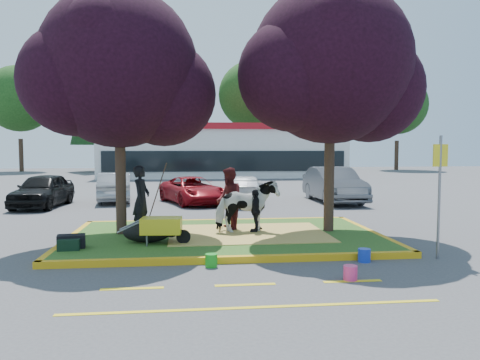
{
  "coord_description": "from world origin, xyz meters",
  "views": [
    {
      "loc": [
        -1.03,
        -12.4,
        2.47
      ],
      "look_at": [
        0.44,
        0.5,
        1.57
      ],
      "focal_mm": 35.0,
      "sensor_mm": 36.0,
      "label": 1
    }
  ],
  "objects": [
    {
      "name": "ground",
      "position": [
        0.0,
        0.0,
        0.0
      ],
      "size": [
        90.0,
        90.0,
        0.0
      ],
      "primitive_type": "plane",
      "color": "#424244",
      "rests_on": "ground"
    },
    {
      "name": "median_island",
      "position": [
        0.0,
        0.0,
        0.07
      ],
      "size": [
        8.0,
        5.0,
        0.15
      ],
      "primitive_type": "cube",
      "color": "#265119",
      "rests_on": "ground"
    },
    {
      "name": "curb_near",
      "position": [
        0.0,
        -2.58,
        0.07
      ],
      "size": [
        8.3,
        0.16,
        0.15
      ],
      "primitive_type": "cube",
      "color": "gold",
      "rests_on": "ground"
    },
    {
      "name": "curb_far",
      "position": [
        0.0,
        2.58,
        0.07
      ],
      "size": [
        8.3,
        0.16,
        0.15
      ],
      "primitive_type": "cube",
      "color": "gold",
      "rests_on": "ground"
    },
    {
      "name": "curb_left",
      "position": [
        -4.08,
        0.0,
        0.07
      ],
      "size": [
        0.16,
        5.3,
        0.15
      ],
      "primitive_type": "cube",
      "color": "gold",
      "rests_on": "ground"
    },
    {
      "name": "curb_right",
      "position": [
        4.08,
        0.0,
        0.07
      ],
      "size": [
        0.16,
        5.3,
        0.15
      ],
      "primitive_type": "cube",
      "color": "gold",
      "rests_on": "ground"
    },
    {
      "name": "straw_bedding",
      "position": [
        0.6,
        0.0,
        0.15
      ],
      "size": [
        4.2,
        3.0,
        0.01
      ],
      "primitive_type": "cube",
      "color": "#D1B856",
      "rests_on": "median_island"
    },
    {
      "name": "tree_purple_left",
      "position": [
        -2.78,
        0.38,
        4.36
      ],
      "size": [
        5.06,
        4.2,
        6.51
      ],
      "color": "black",
      "rests_on": "median_island"
    },
    {
      "name": "tree_purple_right",
      "position": [
        2.92,
        0.18,
        4.56
      ],
      "size": [
        5.3,
        4.4,
        6.82
      ],
      "color": "black",
      "rests_on": "median_island"
    },
    {
      "name": "fire_lane_stripe_a",
      "position": [
        -2.0,
        -4.2,
        0.0
      ],
      "size": [
        1.1,
        0.12,
        0.01
      ],
      "primitive_type": "cube",
      "color": "yellow",
      "rests_on": "ground"
    },
    {
      "name": "fire_lane_stripe_b",
      "position": [
        0.0,
        -4.2,
        0.0
      ],
      "size": [
        1.1,
        0.12,
        0.01
      ],
      "primitive_type": "cube",
      "color": "yellow",
      "rests_on": "ground"
    },
    {
      "name": "fire_lane_stripe_c",
      "position": [
        2.0,
        -4.2,
        0.0
      ],
      "size": [
        1.1,
        0.12,
        0.01
      ],
      "primitive_type": "cube",
      "color": "yellow",
      "rests_on": "ground"
    },
    {
      "name": "fire_lane_long",
      "position": [
        0.0,
        -5.4,
        0.0
      ],
      "size": [
        6.0,
        0.1,
        0.01
      ],
      "primitive_type": "cube",
      "color": "yellow",
      "rests_on": "ground"
    },
    {
      "name": "retail_building",
      "position": [
        2.0,
        27.98,
        2.25
      ],
      "size": [
        20.4,
        8.4,
        4.4
      ],
      "color": "silver",
      "rests_on": "ground"
    },
    {
      "name": "treeline",
      "position": [
        1.23,
        37.61,
        7.73
      ],
      "size": [
        46.58,
        7.8,
        14.63
      ],
      "color": "black",
      "rests_on": "ground"
    },
    {
      "name": "cow",
      "position": [
        0.59,
        0.19,
        0.87
      ],
      "size": [
        1.84,
        1.21,
        1.43
      ],
      "primitive_type": "imported",
      "rotation": [
        0.0,
        0.0,
        1.85
      ],
      "color": "white",
      "rests_on": "median_island"
    },
    {
      "name": "calf",
      "position": [
        -2.0,
        -0.86,
        0.41
      ],
      "size": [
        1.35,
        1.01,
        0.52
      ],
      "primitive_type": "ellipsoid",
      "rotation": [
        0.0,
        0.0,
        0.3
      ],
      "color": "black",
      "rests_on": "median_island"
    },
    {
      "name": "handler",
      "position": [
        -2.28,
        0.56,
        1.06
      ],
      "size": [
        0.61,
        0.76,
        1.83
      ],
      "primitive_type": "imported",
      "rotation": [
        0.0,
        0.0,
        1.28
      ],
      "color": "black",
      "rests_on": "median_island"
    },
    {
      "name": "visitor_a",
      "position": [
        0.14,
        0.61,
        1.03
      ],
      "size": [
        0.75,
        0.92,
        1.76
      ],
      "primitive_type": "imported",
      "rotation": [
        0.0,
        0.0,
        -1.47
      ],
      "color": "#4D1617",
      "rests_on": "median_island"
    },
    {
      "name": "visitor_b",
      "position": [
        0.83,
        0.2,
        0.74
      ],
      "size": [
        0.43,
        0.74,
        1.18
      ],
      "primitive_type": "imported",
      "rotation": [
        0.0,
        0.0,
        -1.79
      ],
      "color": "black",
      "rests_on": "median_island"
    },
    {
      "name": "wheelbarrow",
      "position": [
        -1.64,
        -1.16,
        0.59
      ],
      "size": [
        1.72,
        0.64,
        0.65
      ],
      "rotation": [
        0.0,
        0.0,
        -0.08
      ],
      "color": "black",
      "rests_on": "median_island"
    },
    {
      "name": "gear_bag_dark",
      "position": [
        -3.7,
        -1.36,
        0.31
      ],
      "size": [
        0.66,
        0.43,
        0.31
      ],
      "primitive_type": "cube",
      "rotation": [
        0.0,
        0.0,
        0.17
      ],
      "color": "black",
      "rests_on": "median_island"
    },
    {
      "name": "gear_bag_green",
      "position": [
        -3.7,
        -1.57,
        0.28
      ],
      "size": [
        0.49,
        0.32,
        0.25
      ],
      "primitive_type": "cube",
      "rotation": [
        0.0,
        0.0,
        0.06
      ],
      "color": "black",
      "rests_on": "median_island"
    },
    {
      "name": "sign_post",
      "position": [
        4.5,
        -2.7,
        1.71
      ],
      "size": [
        0.38,
        0.11,
        2.74
      ],
      "rotation": [
        0.0,
        0.0,
        0.21
      ],
      "color": "slate",
      "rests_on": "ground"
    },
    {
      "name": "bucket_green",
      "position": [
        -0.54,
        -2.86,
        0.14
      ],
      "size": [
        0.32,
        0.32,
        0.27
      ],
      "primitive_type": "cylinder",
      "rotation": [
        0.0,
        0.0,
        0.3
      ],
      "color": "#169419",
      "rests_on": "ground"
    },
    {
      "name": "bucket_pink",
      "position": [
        1.98,
        -4.12,
        0.14
      ],
      "size": [
        0.28,
        0.28,
        0.28
      ],
      "primitive_type": "cylinder",
      "rotation": [
        0.0,
        0.0,
        0.1
      ],
      "color": "#EE3574",
      "rests_on": "ground"
    },
    {
      "name": "bucket_blue",
      "position": [
        2.77,
        -2.8,
        0.14
      ],
      "size": [
        0.3,
        0.3,
        0.29
      ],
      "primitive_type": "cylinder",
      "rotation": [
        0.0,
        0.0,
        0.12
      ],
      "color": "#1838C2",
      "rests_on": "ground"
    },
    {
      "name": "car_black",
      "position": [
        -7.0,
        7.75,
        0.7
      ],
      "size": [
        1.95,
        4.21,
        1.4
      ],
      "primitive_type": "imported",
      "rotation": [
        0.0,
        0.0,
        -0.07
      ],
      "color": "black",
      "rests_on": "ground"
    },
    {
      "name": "car_silver",
      "position": [
        -4.33,
        9.44,
        0.66
      ],
      "size": [
        1.88,
        4.13,
        1.31
      ],
      "primitive_type": "imported",
      "rotation": [
        0.0,
        0.0,
        3.27
      ],
      "color": "gray",
      "rests_on": "ground"
    },
    {
      "name": "car_red",
      "position": [
        -0.8,
        8.27,
        0.59
      ],
      "size": [
        3.27,
        4.64,
        1.18
      ],
      "primitive_type": "imported",
      "rotation": [
        0.0,
        0.0,
        0.34
      ],
      "color": "maroon",
      "rests_on": "ground"
    },
    {
      "name": "car_white",
      "position": [
        1.5,
        8.1,
        0.61
      ],
      "size": [
        2.33,
        4.39,
        1.21
      ],
      "primitive_type": "imported",
      "rotation": [
        0.0,
        0.0,
        2.98
      ],
      "color": "white",
      "rests_on": "ground"
    },
    {
      "name": "car_grey",
      "position": [
        5.57,
        8.03,
        0.79
      ],
      "size": [
        1.76,
        4.83,
        1.58
      ],
      "primitive_type": "imported",
      "rotation": [
        0.0,
        0.0,
        0.02
      ],
      "color": "#505357",
      "rests_on": "ground"
    }
  ]
}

